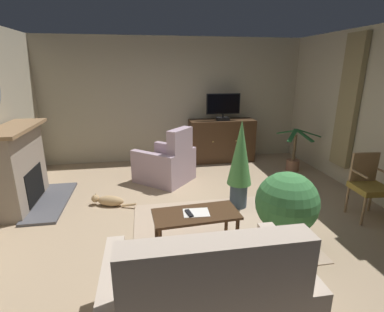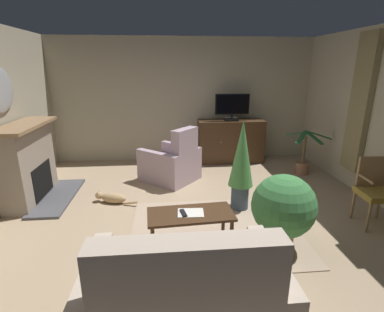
{
  "view_description": "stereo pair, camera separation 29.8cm",
  "coord_description": "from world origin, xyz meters",
  "px_view_note": "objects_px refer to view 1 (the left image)",
  "views": [
    {
      "loc": [
        -0.71,
        -3.58,
        2.06
      ],
      "look_at": [
        -0.06,
        0.22,
        0.87
      ],
      "focal_mm": 27.14,
      "sensor_mm": 36.0,
      "label": 1
    },
    {
      "loc": [
        -0.42,
        -3.62,
        2.06
      ],
      "look_at": [
        -0.06,
        0.22,
        0.87
      ],
      "focal_mm": 27.14,
      "sensor_mm": 36.0,
      "label": 2
    }
  ],
  "objects_px": {
    "tv_remote": "(189,213)",
    "armchair_beside_cabinet": "(167,165)",
    "fireplace": "(20,169)",
    "tv_cabinet": "(221,141)",
    "folded_newspaper": "(196,213)",
    "cat": "(109,201)",
    "sofa_floral": "(206,299)",
    "potted_plant_on_hearth_side": "(287,204)",
    "television": "(223,106)",
    "potted_plant_small_fern_corner": "(240,160)",
    "coffee_table": "(196,217)",
    "potted_plant_leafy_by_curtain": "(294,158)",
    "side_chair_mid_row": "(368,183)"
  },
  "relations": [
    {
      "from": "tv_remote",
      "to": "cat",
      "type": "xyz_separation_m",
      "value": [
        -1.05,
        1.27,
        -0.36
      ]
    },
    {
      "from": "potted_plant_on_hearth_side",
      "to": "sofa_floral",
      "type": "bearing_deg",
      "value": -138.19
    },
    {
      "from": "potted_plant_on_hearth_side",
      "to": "folded_newspaper",
      "type": "bearing_deg",
      "value": 172.47
    },
    {
      "from": "side_chair_mid_row",
      "to": "coffee_table",
      "type": "bearing_deg",
      "value": -173.09
    },
    {
      "from": "fireplace",
      "to": "potted_plant_leafy_by_curtain",
      "type": "bearing_deg",
      "value": 8.6
    },
    {
      "from": "coffee_table",
      "to": "potted_plant_leafy_by_curtain",
      "type": "bearing_deg",
      "value": 42.46
    },
    {
      "from": "potted_plant_on_hearth_side",
      "to": "potted_plant_leafy_by_curtain",
      "type": "distance_m",
      "value": 2.76
    },
    {
      "from": "fireplace",
      "to": "sofa_floral",
      "type": "height_order",
      "value": "fireplace"
    },
    {
      "from": "tv_remote",
      "to": "armchair_beside_cabinet",
      "type": "height_order",
      "value": "armchair_beside_cabinet"
    },
    {
      "from": "tv_cabinet",
      "to": "cat",
      "type": "bearing_deg",
      "value": -140.33
    },
    {
      "from": "potted_plant_on_hearth_side",
      "to": "potted_plant_leafy_by_curtain",
      "type": "xyz_separation_m",
      "value": [
        1.39,
        2.37,
        -0.26
      ]
    },
    {
      "from": "tv_cabinet",
      "to": "folded_newspaper",
      "type": "relative_size",
      "value": 4.79
    },
    {
      "from": "tv_remote",
      "to": "armchair_beside_cabinet",
      "type": "xyz_separation_m",
      "value": [
        -0.08,
        2.15,
        -0.12
      ]
    },
    {
      "from": "side_chair_mid_row",
      "to": "tv_cabinet",
      "type": "bearing_deg",
      "value": 114.98
    },
    {
      "from": "fireplace",
      "to": "coffee_table",
      "type": "xyz_separation_m",
      "value": [
        2.41,
        -1.5,
        -0.21
      ]
    },
    {
      "from": "tv_cabinet",
      "to": "potted_plant_leafy_by_curtain",
      "type": "xyz_separation_m",
      "value": [
        1.28,
        -0.92,
        -0.18
      ]
    },
    {
      "from": "side_chair_mid_row",
      "to": "potted_plant_leafy_by_curtain",
      "type": "height_order",
      "value": "side_chair_mid_row"
    },
    {
      "from": "side_chair_mid_row",
      "to": "potted_plant_on_hearth_side",
      "type": "xyz_separation_m",
      "value": [
        -1.45,
        -0.44,
        0.02
      ]
    },
    {
      "from": "tv_cabinet",
      "to": "cat",
      "type": "height_order",
      "value": "tv_cabinet"
    },
    {
      "from": "potted_plant_leafy_by_curtain",
      "to": "fireplace",
      "type": "bearing_deg",
      "value": -171.4
    },
    {
      "from": "television",
      "to": "potted_plant_small_fern_corner",
      "type": "xyz_separation_m",
      "value": [
        -0.35,
        -2.23,
        -0.49
      ]
    },
    {
      "from": "television",
      "to": "cat",
      "type": "relative_size",
      "value": 1.07
    },
    {
      "from": "fireplace",
      "to": "tv_remote",
      "type": "bearing_deg",
      "value": -33.13
    },
    {
      "from": "fireplace",
      "to": "sofa_floral",
      "type": "xyz_separation_m",
      "value": [
        2.27,
        -2.71,
        -0.25
      ]
    },
    {
      "from": "fireplace",
      "to": "potted_plant_small_fern_corner",
      "type": "xyz_separation_m",
      "value": [
        3.23,
        -0.62,
        0.16
      ]
    },
    {
      "from": "armchair_beside_cabinet",
      "to": "potted_plant_on_hearth_side",
      "type": "relative_size",
      "value": 1.34
    },
    {
      "from": "television",
      "to": "potted_plant_on_hearth_side",
      "type": "xyz_separation_m",
      "value": [
        -0.12,
        -3.24,
        -0.72
      ]
    },
    {
      "from": "folded_newspaper",
      "to": "cat",
      "type": "relative_size",
      "value": 0.44
    },
    {
      "from": "folded_newspaper",
      "to": "cat",
      "type": "xyz_separation_m",
      "value": [
        -1.14,
        1.25,
        -0.35
      ]
    },
    {
      "from": "tv_remote",
      "to": "coffee_table",
      "type": "bearing_deg",
      "value": -90.86
    },
    {
      "from": "fireplace",
      "to": "tv_cabinet",
      "type": "bearing_deg",
      "value": 24.88
    },
    {
      "from": "folded_newspaper",
      "to": "potted_plant_leafy_by_curtain",
      "type": "relative_size",
      "value": 0.34
    },
    {
      "from": "potted_plant_on_hearth_side",
      "to": "armchair_beside_cabinet",
      "type": "bearing_deg",
      "value": 118.19
    },
    {
      "from": "television",
      "to": "potted_plant_on_hearth_side",
      "type": "bearing_deg",
      "value": -92.03
    },
    {
      "from": "tv_remote",
      "to": "tv_cabinet",
      "type": "bearing_deg",
      "value": -32.54
    },
    {
      "from": "armchair_beside_cabinet",
      "to": "television",
      "type": "bearing_deg",
      "value": 36.25
    },
    {
      "from": "tv_cabinet",
      "to": "potted_plant_on_hearth_side",
      "type": "relative_size",
      "value": 1.59
    },
    {
      "from": "cat",
      "to": "potted_plant_on_hearth_side",
      "type": "bearing_deg",
      "value": -32.37
    },
    {
      "from": "folded_newspaper",
      "to": "potted_plant_leafy_by_curtain",
      "type": "bearing_deg",
      "value": 45.7
    },
    {
      "from": "sofa_floral",
      "to": "potted_plant_on_hearth_side",
      "type": "height_order",
      "value": "sofa_floral"
    },
    {
      "from": "coffee_table",
      "to": "potted_plant_leafy_by_curtain",
      "type": "distance_m",
      "value": 3.31
    },
    {
      "from": "side_chair_mid_row",
      "to": "sofa_floral",
      "type": "bearing_deg",
      "value": -150.29
    },
    {
      "from": "potted_plant_on_hearth_side",
      "to": "television",
      "type": "bearing_deg",
      "value": 87.97
    },
    {
      "from": "sofa_floral",
      "to": "armchair_beside_cabinet",
      "type": "relative_size",
      "value": 1.27
    },
    {
      "from": "armchair_beside_cabinet",
      "to": "side_chair_mid_row",
      "type": "bearing_deg",
      "value": -34.49
    },
    {
      "from": "television",
      "to": "potted_plant_on_hearth_side",
      "type": "height_order",
      "value": "television"
    },
    {
      "from": "coffee_table",
      "to": "television",
      "type": "bearing_deg",
      "value": 69.41
    },
    {
      "from": "sofa_floral",
      "to": "potted_plant_on_hearth_side",
      "type": "xyz_separation_m",
      "value": [
        1.19,
        1.07,
        0.19
      ]
    },
    {
      "from": "potted_plant_on_hearth_side",
      "to": "side_chair_mid_row",
      "type": "bearing_deg",
      "value": 16.89
    },
    {
      "from": "potted_plant_small_fern_corner",
      "to": "television",
      "type": "bearing_deg",
      "value": 81.09
    }
  ]
}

